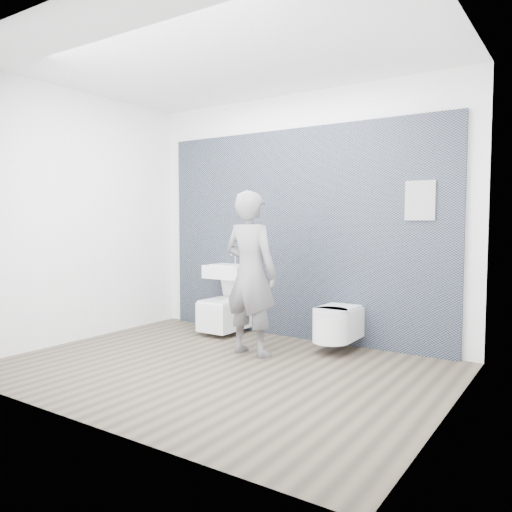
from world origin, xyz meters
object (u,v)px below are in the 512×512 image
Objects in this scene: washbasin at (229,271)px; toilet_rounded at (336,324)px; visitor at (251,274)px; toilet_square at (225,313)px.

washbasin is 1.54m from toilet_rounded.
washbasin is 1.05m from visitor.
toilet_rounded is (1.46, -0.03, 0.04)m from toilet_square.
washbasin reaches higher than toilet_square.
washbasin is 0.68× the size of toilet_square.
toilet_square is 1.46m from toilet_rounded.
toilet_rounded is 1.03m from visitor.
toilet_square is at bearing 178.76° from toilet_rounded.
washbasin is 0.83× the size of toilet_rounded.
washbasin is 0.50m from toilet_square.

